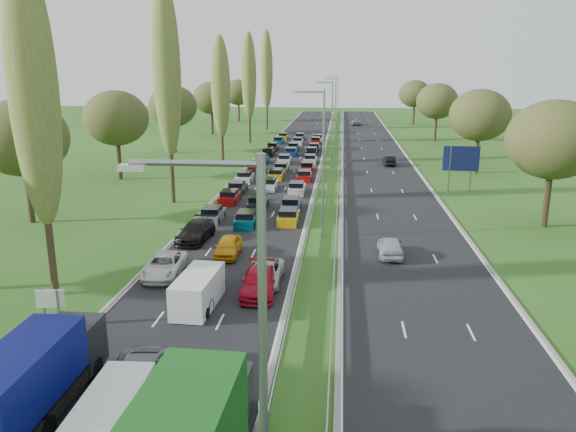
% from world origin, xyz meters
% --- Properties ---
extents(ground, '(260.00, 260.00, 0.00)m').
position_xyz_m(ground, '(4.50, 80.00, 0.00)').
color(ground, '#244C17').
rests_on(ground, ground).
extents(near_carriageway, '(10.50, 215.00, 0.04)m').
position_xyz_m(near_carriageway, '(-2.25, 82.50, 0.00)').
color(near_carriageway, black).
rests_on(near_carriageway, ground).
extents(far_carriageway, '(10.50, 215.00, 0.04)m').
position_xyz_m(far_carriageway, '(11.25, 82.50, 0.00)').
color(far_carriageway, black).
rests_on(far_carriageway, ground).
extents(central_reservation, '(2.36, 215.00, 0.32)m').
position_xyz_m(central_reservation, '(4.50, 82.50, 0.55)').
color(central_reservation, gray).
rests_on(central_reservation, ground).
extents(lamp_columns, '(0.18, 140.18, 12.00)m').
position_xyz_m(lamp_columns, '(4.50, 78.00, 6.00)').
color(lamp_columns, gray).
rests_on(lamp_columns, ground).
extents(poplar_row, '(2.80, 127.80, 22.44)m').
position_xyz_m(poplar_row, '(-11.50, 68.17, 12.39)').
color(poplar_row, '#2D2116').
rests_on(poplar_row, ground).
extents(woodland_left, '(8.00, 166.00, 11.10)m').
position_xyz_m(woodland_left, '(-22.00, 62.63, 7.68)').
color(woodland_left, '#2D2116').
rests_on(woodland_left, ground).
extents(woodland_right, '(8.00, 153.00, 11.10)m').
position_xyz_m(woodland_right, '(24.00, 66.67, 7.68)').
color(woodland_right, '#2D2116').
rests_on(woodland_right, ground).
extents(traffic_queue_fill, '(9.07, 68.24, 0.80)m').
position_xyz_m(traffic_queue_fill, '(-2.27, 77.45, 0.44)').
color(traffic_queue_fill, slate).
rests_on(traffic_queue_fill, ground).
extents(near_car_2, '(2.62, 5.23, 1.42)m').
position_xyz_m(near_car_2, '(-5.73, 32.76, 0.73)').
color(near_car_2, silver).
rests_on(near_car_2, near_carriageway).
extents(near_car_3, '(2.57, 5.49, 1.55)m').
position_xyz_m(near_car_3, '(-5.68, 40.84, 0.80)').
color(near_car_3, black).
rests_on(near_car_3, near_carriageway).
extents(near_car_6, '(3.12, 5.96, 1.60)m').
position_xyz_m(near_car_6, '(-2.34, 18.13, 0.82)').
color(near_car_6, gray).
rests_on(near_car_6, near_carriageway).
extents(near_car_7, '(2.31, 5.47, 1.57)m').
position_xyz_m(near_car_7, '(-2.24, 28.80, 0.81)').
color(near_car_7, '#05324F').
rests_on(near_car_7, near_carriageway).
extents(near_car_8, '(1.76, 4.25, 1.44)m').
position_xyz_m(near_car_8, '(-2.29, 37.24, 0.74)').
color(near_car_8, orange).
rests_on(near_car_8, near_carriageway).
extents(near_car_9, '(1.50, 4.03, 1.32)m').
position_xyz_m(near_car_9, '(1.24, 16.60, 0.68)').
color(near_car_9, black).
rests_on(near_car_9, near_carriageway).
extents(near_car_10, '(2.33, 4.93, 1.36)m').
position_xyz_m(near_car_10, '(1.14, 32.07, 0.70)').
color(near_car_10, '#ABAFB4').
rests_on(near_car_10, near_carriageway).
extents(near_car_11, '(2.35, 5.20, 1.48)m').
position_xyz_m(near_car_11, '(1.04, 30.30, 0.76)').
color(near_car_11, '#A90A1E').
rests_on(near_car_11, near_carriageway).
extents(far_car_0, '(1.75, 4.34, 1.48)m').
position_xyz_m(far_car_0, '(9.73, 38.39, 0.76)').
color(far_car_0, '#A6AAAF').
rests_on(far_car_0, far_carriageway).
extents(far_car_1, '(1.68, 4.32, 1.40)m').
position_xyz_m(far_car_1, '(12.89, 80.16, 0.72)').
color(far_car_1, black).
rests_on(far_car_1, far_carriageway).
extents(far_car_2, '(2.45, 5.08, 1.40)m').
position_xyz_m(far_car_2, '(9.42, 141.84, 0.72)').
color(far_car_2, gray).
rests_on(far_car_2, far_carriageway).
extents(blue_lorry, '(2.26, 8.15, 3.44)m').
position_xyz_m(blue_lorry, '(-5.76, 16.79, 1.81)').
color(blue_lorry, black).
rests_on(blue_lorry, near_carriageway).
extents(white_van_front, '(1.96, 5.00, 2.01)m').
position_xyz_m(white_van_front, '(-2.23, 15.63, 1.03)').
color(white_van_front, silver).
rests_on(white_van_front, near_carriageway).
extents(white_van_rear, '(1.96, 5.01, 2.01)m').
position_xyz_m(white_van_rear, '(-2.17, 28.09, 1.03)').
color(white_van_rear, silver).
rests_on(white_van_rear, near_carriageway).
extents(info_sign, '(1.50, 0.35, 2.10)m').
position_xyz_m(info_sign, '(-9.40, 24.63, 1.37)').
color(info_sign, gray).
rests_on(info_sign, ground).
extents(direction_sign, '(4.00, 0.35, 5.20)m').
position_xyz_m(direction_sign, '(19.40, 62.39, 3.57)').
color(direction_sign, gray).
rests_on(direction_sign, ground).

